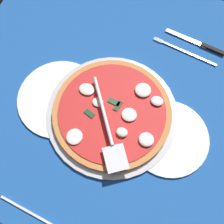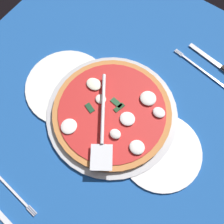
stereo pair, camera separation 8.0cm
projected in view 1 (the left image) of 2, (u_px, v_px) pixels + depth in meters
ground_plane at (119, 115)px, 82.94cm from camera, size 106.09×106.09×0.80cm
checker_pattern at (119, 114)px, 82.52cm from camera, size 106.09×106.09×0.10cm
pizza_pan at (112, 114)px, 81.79cm from camera, size 38.27×38.27×1.27cm
dinner_plate_left at (169, 138)px, 79.21cm from camera, size 22.73×22.73×1.00cm
dinner_plate_right at (60, 98)px, 83.83cm from camera, size 25.53×25.53×1.00cm
pizza at (113, 112)px, 80.32cm from camera, size 34.39×34.39×3.05cm
pizza_server at (108, 127)px, 76.02cm from camera, size 18.74×24.93×1.00cm
place_setting_near at (192, 48)px, 90.72cm from camera, size 23.26×13.44×1.40cm
place_setting_far at (21, 223)px, 70.93cm from camera, size 21.84×15.11×1.40cm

